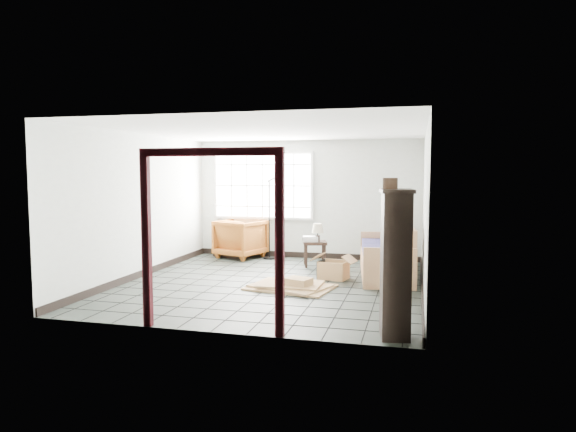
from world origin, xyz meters
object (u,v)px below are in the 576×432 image
(futon_sofa, at_px, (389,257))
(armchair, at_px, (241,237))
(tall_shelf, at_px, (396,263))
(side_table, at_px, (315,246))

(futon_sofa, relative_size, armchair, 2.52)
(tall_shelf, bearing_deg, futon_sofa, 85.38)
(futon_sofa, xyz_separation_m, side_table, (-1.52, 0.65, 0.05))
(futon_sofa, height_order, tall_shelf, tall_shelf)
(armchair, relative_size, side_table, 1.64)
(side_table, bearing_deg, tall_shelf, -67.02)
(armchair, bearing_deg, tall_shelf, 146.38)
(armchair, height_order, tall_shelf, tall_shelf)
(armchair, bearing_deg, futon_sofa, 178.68)
(side_table, height_order, tall_shelf, tall_shelf)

